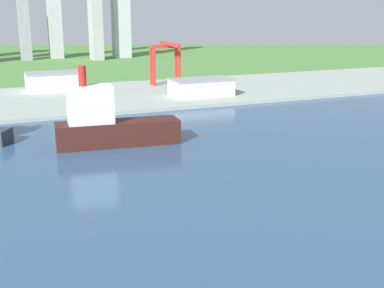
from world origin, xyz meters
The scene contains 7 objects.
ground_plane centered at (0.00, 300.00, 0.00)m, with size 2400.00×2400.00×0.00m, color #4B7D3A.
water_bay centered at (0.00, 240.00, 0.07)m, with size 840.00×360.00×0.15m, color #2D4C70.
industrial_pier centered at (0.00, 490.00, 1.25)m, with size 840.00×140.00×2.50m, color #96A198.
cargo_ship centered at (11.53, 344.01, 11.88)m, with size 66.29×23.53×42.68m.
port_crane_red centered at (109.84, 524.38, 30.71)m, with size 26.54×46.83×38.53m.
warehouse_main centered at (11.49, 530.96, 10.21)m, with size 47.35×29.47×15.37m.
warehouse_annex centered at (115.10, 457.80, 9.37)m, with size 48.51×27.24×13.69m.
Camera 1 is at (-52.66, 80.39, 72.03)m, focal length 48.65 mm.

